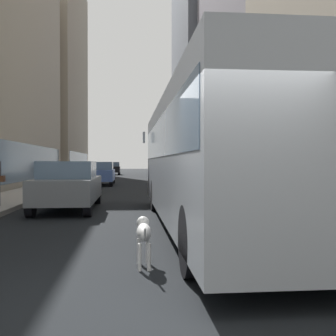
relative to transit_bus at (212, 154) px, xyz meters
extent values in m
plane|color=black|center=(-1.20, 29.80, -1.78)|extent=(120.00, 120.00, 0.00)
cube|color=#9E9991|center=(-6.90, 29.80, -1.70)|extent=(2.40, 110.00, 0.15)
cube|color=#9E9991|center=(4.50, 29.80, -1.70)|extent=(2.40, 110.00, 0.15)
cube|color=slate|center=(-8.64, 19.71, -0.18)|extent=(0.08, 19.08, 2.40)
cube|color=#A0937F|center=(-13.10, 41.51, 10.90)|extent=(10.04, 19.92, 25.35)
cube|color=slate|center=(-8.10, 41.51, -0.18)|extent=(0.08, 17.93, 2.40)
cube|color=slate|center=(10.70, 28.26, 11.15)|extent=(8.51, 22.72, 25.85)
cube|color=slate|center=(6.47, 28.26, -0.18)|extent=(0.08, 20.45, 2.40)
cube|color=slate|center=(10.70, 51.43, 14.92)|extent=(10.28, 19.95, 33.39)
cube|color=slate|center=(5.58, 51.43, -0.18)|extent=(0.08, 17.95, 2.40)
cube|color=#999EA3|center=(0.00, -0.01, -0.10)|extent=(2.55, 11.50, 2.75)
cube|color=slate|center=(0.00, -0.01, 0.39)|extent=(2.57, 11.04, 0.90)
cube|color=black|center=(0.00, 5.69, -1.23)|extent=(2.55, 0.16, 0.44)
cylinder|color=black|center=(-1.12, 3.54, -1.28)|extent=(0.30, 1.00, 1.00)
cylinder|color=black|center=(1.13, 3.54, -1.28)|extent=(0.30, 1.00, 1.00)
cylinder|color=black|center=(-1.12, -4.16, -1.28)|extent=(0.30, 1.00, 1.00)
cube|color=silver|center=(-1.45, 5.14, 0.72)|extent=(0.08, 0.24, 0.40)
cube|color=#4C6BB7|center=(-4.00, 18.77, -1.08)|extent=(1.92, 4.42, 0.75)
cube|color=slate|center=(-4.00, 18.55, -0.43)|extent=(1.76, 1.99, 0.55)
cylinder|color=black|center=(-4.85, 20.56, -1.46)|extent=(0.22, 0.64, 0.64)
cylinder|color=black|center=(-3.15, 20.56, -1.46)|extent=(0.22, 0.64, 0.64)
cylinder|color=black|center=(-4.85, 16.97, -1.46)|extent=(0.22, 0.64, 0.64)
cylinder|color=black|center=(-3.15, 16.97, -1.46)|extent=(0.22, 0.64, 0.64)
cube|color=slate|center=(-4.00, 4.07, -1.08)|extent=(1.83, 4.60, 0.75)
cube|color=slate|center=(-4.00, 3.84, -0.43)|extent=(1.69, 2.07, 0.55)
cylinder|color=black|center=(-4.81, 5.95, -1.46)|extent=(0.22, 0.64, 0.64)
cylinder|color=black|center=(-3.19, 5.95, -1.46)|extent=(0.22, 0.64, 0.64)
cylinder|color=black|center=(-4.81, 2.19, -1.46)|extent=(0.22, 0.64, 0.64)
cylinder|color=black|center=(-3.19, 2.19, -1.46)|extent=(0.22, 0.64, 0.64)
cube|color=black|center=(-4.00, 42.42, -1.08)|extent=(1.73, 4.00, 0.75)
cube|color=slate|center=(-4.00, 42.22, -0.43)|extent=(1.59, 1.80, 0.55)
cylinder|color=black|center=(-4.75, 44.01, -1.46)|extent=(0.22, 0.64, 0.64)
cylinder|color=black|center=(-3.25, 44.01, -1.46)|extent=(0.22, 0.64, 0.64)
cylinder|color=black|center=(-4.75, 40.84, -1.46)|extent=(0.22, 0.64, 0.64)
cylinder|color=black|center=(-3.25, 40.84, -1.46)|extent=(0.22, 0.64, 0.64)
ellipsoid|color=white|center=(-1.78, -3.55, -1.25)|extent=(0.22, 0.60, 0.26)
sphere|color=white|center=(-1.78, -3.17, -1.16)|extent=(0.20, 0.20, 0.20)
sphere|color=black|center=(-1.84, -3.15, -1.14)|extent=(0.07, 0.07, 0.07)
sphere|color=black|center=(-1.72, -3.15, -1.14)|extent=(0.07, 0.07, 0.07)
cylinder|color=white|center=(-1.78, -3.95, -1.20)|extent=(0.03, 0.16, 0.19)
cylinder|color=white|center=(-1.85, -3.34, -1.58)|extent=(0.06, 0.06, 0.40)
cylinder|color=white|center=(-1.71, -3.34, -1.58)|extent=(0.06, 0.06, 0.40)
cylinder|color=white|center=(-1.85, -3.76, -1.58)|extent=(0.06, 0.06, 0.40)
cylinder|color=white|center=(-1.71, -3.76, -1.58)|extent=(0.06, 0.06, 0.40)
sphere|color=black|center=(-1.73, -3.45, -1.21)|extent=(0.04, 0.04, 0.04)
sphere|color=black|center=(-1.84, -3.63, -1.23)|extent=(0.04, 0.04, 0.04)
sphere|color=black|center=(-1.76, -3.73, -1.19)|extent=(0.04, 0.04, 0.04)
cube|color=#59331E|center=(-6.15, 4.08, -0.73)|extent=(0.12, 0.24, 0.20)
camera|label=1|loc=(-2.00, -9.62, -0.19)|focal=43.08mm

